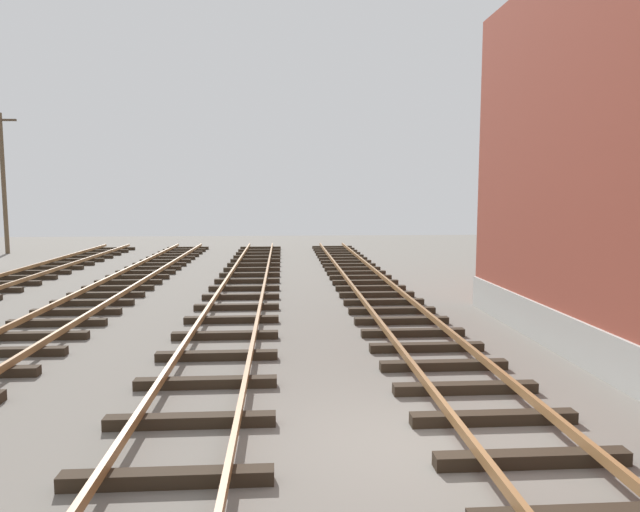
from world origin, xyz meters
name	(u,v)px	position (x,y,z in m)	size (l,w,h in m)	color
ground_plane	(420,446)	(0.00, 0.00, 0.00)	(80.00, 80.00, 0.00)	slate
track_near_building	(511,434)	(1.27, 0.00, 0.12)	(2.50, 57.98, 0.32)	#2D2319
track_centre	(180,443)	(-3.22, 0.00, 0.13)	(2.50, 57.98, 0.32)	#2D2319
utility_pole_far	(3,181)	(-17.77, 26.60, 4.20)	(1.80, 0.24, 8.01)	brown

